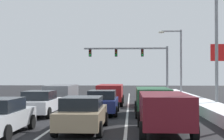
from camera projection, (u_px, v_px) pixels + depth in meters
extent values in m
plane|color=black|center=(101.00, 113.00, 21.90)|extent=(120.00, 120.00, 0.00)
cube|color=silver|center=(128.00, 108.00, 25.44)|extent=(0.14, 40.05, 0.01)
cube|color=silver|center=(83.00, 107.00, 25.63)|extent=(0.14, 40.05, 0.01)
cube|color=white|center=(199.00, 104.00, 25.15)|extent=(1.80, 40.05, 0.62)
cube|color=white|center=(15.00, 104.00, 25.93)|extent=(1.59, 40.05, 0.52)
cube|color=maroon|center=(164.00, 109.00, 14.19)|extent=(1.95, 4.90, 1.25)
cube|color=black|center=(171.00, 107.00, 11.78)|extent=(1.56, 0.06, 0.55)
cube|color=red|center=(148.00, 118.00, 11.83)|extent=(0.20, 0.08, 0.28)
cube|color=red|center=(193.00, 118.00, 11.74)|extent=(0.20, 0.08, 0.28)
cylinder|color=black|center=(140.00, 119.00, 15.93)|extent=(0.25, 0.74, 0.74)
cylinder|color=black|center=(181.00, 120.00, 15.82)|extent=(0.25, 0.74, 0.74)
cylinder|color=black|center=(143.00, 131.00, 12.53)|extent=(0.25, 0.74, 0.74)
cylinder|color=black|center=(195.00, 132.00, 12.42)|extent=(0.25, 0.74, 0.74)
cube|color=#1E5633|center=(153.00, 98.00, 20.68)|extent=(1.95, 4.90, 1.25)
cube|color=black|center=(155.00, 96.00, 18.28)|extent=(1.56, 0.06, 0.55)
cube|color=red|center=(141.00, 103.00, 18.32)|extent=(0.20, 0.08, 0.28)
cube|color=red|center=(170.00, 103.00, 18.24)|extent=(0.20, 0.08, 0.28)
cylinder|color=black|center=(137.00, 107.00, 22.42)|extent=(0.25, 0.74, 0.74)
cylinder|color=black|center=(165.00, 107.00, 22.31)|extent=(0.25, 0.74, 0.74)
cylinder|color=black|center=(138.00, 112.00, 19.02)|extent=(0.25, 0.74, 0.74)
cylinder|color=black|center=(172.00, 112.00, 18.92)|extent=(0.25, 0.74, 0.74)
cube|color=#38383D|center=(150.00, 98.00, 26.86)|extent=(1.82, 4.50, 0.70)
cube|color=black|center=(150.00, 91.00, 26.72)|extent=(1.64, 2.20, 0.55)
cube|color=red|center=(142.00, 98.00, 24.70)|extent=(0.24, 0.08, 0.14)
cube|color=red|center=(161.00, 99.00, 24.63)|extent=(0.24, 0.08, 0.14)
cylinder|color=black|center=(138.00, 100.00, 28.45)|extent=(0.22, 0.66, 0.66)
cylinder|color=black|center=(159.00, 101.00, 28.35)|extent=(0.22, 0.66, 0.66)
cylinder|color=black|center=(139.00, 103.00, 25.36)|extent=(0.22, 0.66, 0.66)
cylinder|color=black|center=(163.00, 104.00, 25.26)|extent=(0.22, 0.66, 0.66)
cube|color=#937F60|center=(83.00, 117.00, 14.82)|extent=(1.82, 4.50, 0.70)
cube|color=black|center=(82.00, 103.00, 14.68)|extent=(1.64, 2.20, 0.55)
cube|color=red|center=(56.00, 120.00, 12.66)|extent=(0.24, 0.08, 0.14)
cube|color=red|center=(92.00, 121.00, 12.59)|extent=(0.24, 0.08, 0.14)
cylinder|color=black|center=(69.00, 119.00, 16.41)|extent=(0.22, 0.66, 0.66)
cylinder|color=black|center=(105.00, 119.00, 16.31)|extent=(0.22, 0.66, 0.66)
cylinder|color=black|center=(55.00, 129.00, 13.32)|extent=(0.22, 0.66, 0.66)
cylinder|color=black|center=(99.00, 129.00, 13.22)|extent=(0.22, 0.66, 0.66)
cube|color=navy|center=(103.00, 104.00, 21.22)|extent=(1.82, 4.50, 0.70)
cube|color=black|center=(102.00, 95.00, 21.08)|extent=(1.64, 2.20, 0.55)
cube|color=red|center=(87.00, 105.00, 19.06)|extent=(0.24, 0.08, 0.14)
cube|color=red|center=(111.00, 105.00, 18.98)|extent=(0.24, 0.08, 0.14)
cylinder|color=black|center=(91.00, 107.00, 22.81)|extent=(0.22, 0.66, 0.66)
cylinder|color=black|center=(118.00, 107.00, 22.71)|extent=(0.22, 0.66, 0.66)
cylinder|color=black|center=(85.00, 111.00, 19.72)|extent=(0.22, 0.66, 0.66)
cylinder|color=black|center=(115.00, 112.00, 19.62)|extent=(0.22, 0.66, 0.66)
cube|color=maroon|center=(110.00, 92.00, 27.92)|extent=(1.95, 4.90, 1.25)
cube|color=black|center=(108.00, 90.00, 25.52)|extent=(1.56, 0.06, 0.55)
cube|color=red|center=(98.00, 95.00, 25.57)|extent=(0.20, 0.08, 0.28)
cube|color=red|center=(119.00, 95.00, 25.48)|extent=(0.20, 0.08, 0.28)
cylinder|color=black|center=(101.00, 99.00, 29.66)|extent=(0.25, 0.74, 0.74)
cylinder|color=black|center=(122.00, 99.00, 29.55)|extent=(0.25, 0.74, 0.74)
cylinder|color=black|center=(97.00, 102.00, 26.27)|extent=(0.25, 0.74, 0.74)
cylinder|color=black|center=(121.00, 102.00, 26.16)|extent=(0.25, 0.74, 0.74)
cylinder|color=black|center=(32.00, 122.00, 15.34)|extent=(0.22, 0.66, 0.66)
cylinder|color=black|center=(6.00, 133.00, 12.24)|extent=(0.22, 0.66, 0.66)
cube|color=silver|center=(40.00, 105.00, 20.54)|extent=(1.82, 4.50, 0.70)
cube|color=black|center=(40.00, 95.00, 20.40)|extent=(1.64, 2.20, 0.55)
cube|color=red|center=(17.00, 106.00, 18.38)|extent=(0.24, 0.08, 0.14)
cube|color=red|center=(42.00, 107.00, 18.30)|extent=(0.24, 0.08, 0.14)
cylinder|color=black|center=(33.00, 108.00, 22.13)|extent=(0.22, 0.66, 0.66)
cylinder|color=black|center=(60.00, 108.00, 22.03)|extent=(0.22, 0.66, 0.66)
cylinder|color=black|center=(17.00, 113.00, 19.03)|extent=(0.22, 0.66, 0.66)
cylinder|color=black|center=(48.00, 113.00, 18.93)|extent=(0.22, 0.66, 0.66)
cube|color=slate|center=(62.00, 93.00, 26.91)|extent=(1.95, 4.90, 1.25)
cube|color=black|center=(55.00, 91.00, 24.51)|extent=(1.56, 0.06, 0.55)
cube|color=red|center=(44.00, 96.00, 24.56)|extent=(0.20, 0.08, 0.28)
cube|color=red|center=(65.00, 96.00, 24.47)|extent=(0.20, 0.08, 0.28)
cylinder|color=black|center=(55.00, 100.00, 28.65)|extent=(0.25, 0.74, 0.74)
cylinder|color=black|center=(77.00, 100.00, 28.55)|extent=(0.25, 0.74, 0.74)
cylinder|color=black|center=(44.00, 103.00, 25.26)|extent=(0.25, 0.74, 0.74)
cylinder|color=black|center=(69.00, 103.00, 25.15)|extent=(0.25, 0.74, 0.74)
cylinder|color=slate|center=(167.00, 70.00, 43.39)|extent=(0.28, 0.28, 6.20)
cube|color=slate|center=(125.00, 48.00, 43.74)|extent=(10.80, 0.20, 0.20)
cube|color=black|center=(142.00, 53.00, 43.61)|extent=(0.34, 0.34, 0.95)
sphere|color=#4C0A0A|center=(142.00, 51.00, 43.43)|extent=(0.22, 0.22, 0.22)
sphere|color=#593F0C|center=(142.00, 53.00, 43.42)|extent=(0.22, 0.22, 0.22)
sphere|color=green|center=(142.00, 55.00, 43.42)|extent=(0.22, 0.22, 0.22)
cube|color=black|center=(116.00, 53.00, 43.80)|extent=(0.34, 0.34, 0.95)
sphere|color=#4C0A0A|center=(116.00, 51.00, 43.62)|extent=(0.22, 0.22, 0.22)
sphere|color=#593F0C|center=(116.00, 53.00, 43.61)|extent=(0.22, 0.22, 0.22)
sphere|color=green|center=(116.00, 55.00, 43.61)|extent=(0.22, 0.22, 0.22)
cube|color=black|center=(90.00, 53.00, 43.99)|extent=(0.34, 0.34, 0.95)
sphere|color=#4C0A0A|center=(90.00, 51.00, 43.81)|extent=(0.22, 0.22, 0.22)
sphere|color=#593F0C|center=(90.00, 53.00, 43.80)|extent=(0.22, 0.22, 0.22)
sphere|color=green|center=(90.00, 55.00, 43.80)|extent=(0.22, 0.22, 0.22)
cylinder|color=gray|center=(217.00, 43.00, 23.35)|extent=(0.22, 0.22, 9.45)
cylinder|color=gray|center=(181.00, 63.00, 37.89)|extent=(0.22, 0.22, 7.59)
cube|color=gray|center=(171.00, 31.00, 38.02)|extent=(2.20, 0.14, 0.14)
ellipsoid|color=#EAE5C6|center=(161.00, 32.00, 38.08)|extent=(0.70, 0.36, 0.24)
cylinder|color=#59595B|center=(217.00, 72.00, 31.64)|extent=(0.16, 0.16, 5.50)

